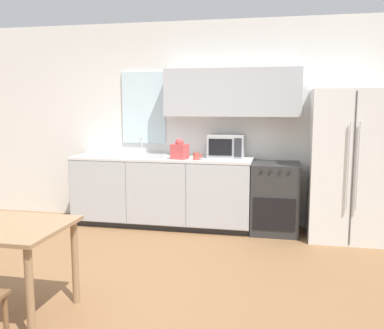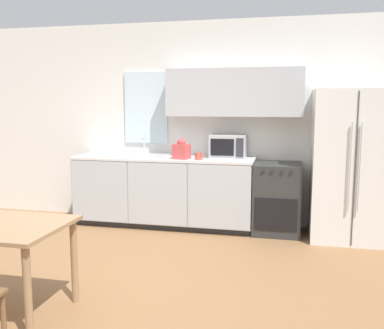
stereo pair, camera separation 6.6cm
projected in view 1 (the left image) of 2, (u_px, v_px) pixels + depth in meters
ground_plane at (128, 293)px, 3.68m from camera, size 12.00×12.00×0.00m
wall_back at (194, 119)px, 5.78m from camera, size 12.00×0.38×2.70m
kitchen_counter at (162, 191)px, 5.68m from camera, size 2.38×0.64×0.92m
oven_range at (275, 198)px, 5.39m from camera, size 0.58×0.63×0.88m
refrigerator at (348, 165)px, 5.09m from camera, size 0.89×0.78×1.79m
kitchen_sink at (138, 155)px, 5.69m from camera, size 0.72×0.44×0.25m
microwave at (226, 146)px, 5.54m from camera, size 0.46×0.32×0.30m
coffee_mug at (197, 156)px, 5.32m from camera, size 0.11×0.08×0.09m
grocery_bag_0 at (179, 150)px, 5.40m from camera, size 0.22×0.20×0.26m
dining_table at (4, 241)px, 3.20m from camera, size 0.92×0.76×0.72m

